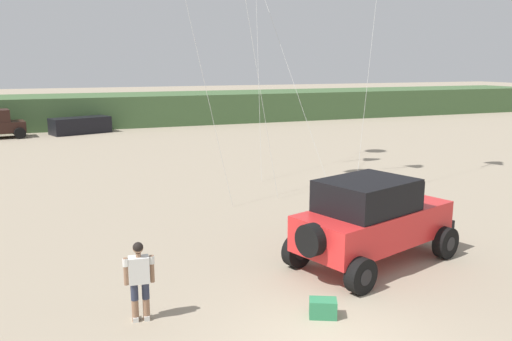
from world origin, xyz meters
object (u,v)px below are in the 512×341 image
Objects in this scene: jeep at (373,218)px; cooler_box at (323,308)px; person_watching at (139,277)px; distant_sedan at (80,125)px.

cooler_box is (-2.62, -2.21, -1.01)m from jeep.
jeep is 6.20m from person_watching.
jeep is 1.19× the size of distant_sedan.
distant_sedan is at bearing 100.44° from jeep.
jeep is 3.00× the size of person_watching.
cooler_box is at bearing -19.09° from person_watching.
person_watching is 3.78m from cooler_box.
distant_sedan is (-5.50, 29.84, -0.60)m from jeep.
jeep is 30.34m from distant_sedan.
jeep is at bearing 9.22° from person_watching.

